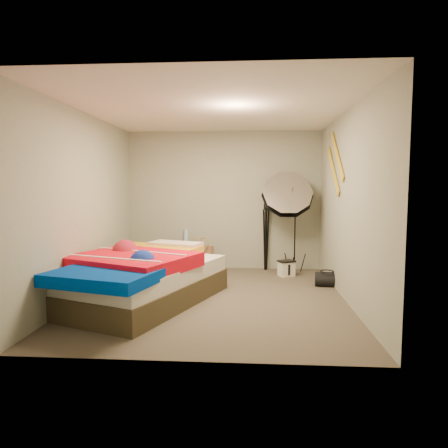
# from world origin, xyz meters

# --- Properties ---
(floor) EXTENTS (4.00, 4.00, 0.00)m
(floor) POSITION_xyz_m (0.00, 0.00, 0.00)
(floor) COLOR brown
(floor) RESTS_ON ground
(ceiling) EXTENTS (4.00, 4.00, 0.00)m
(ceiling) POSITION_xyz_m (0.00, 0.00, 2.50)
(ceiling) COLOR silver
(ceiling) RESTS_ON wall_back
(wall_back) EXTENTS (3.50, 0.00, 3.50)m
(wall_back) POSITION_xyz_m (0.00, 2.00, 1.25)
(wall_back) COLOR #99A090
(wall_back) RESTS_ON floor
(wall_front) EXTENTS (3.50, 0.00, 3.50)m
(wall_front) POSITION_xyz_m (0.00, -2.00, 1.25)
(wall_front) COLOR #99A090
(wall_front) RESTS_ON floor
(wall_left) EXTENTS (0.00, 4.00, 4.00)m
(wall_left) POSITION_xyz_m (-1.75, 0.00, 1.25)
(wall_left) COLOR #99A090
(wall_left) RESTS_ON floor
(wall_right) EXTENTS (0.00, 4.00, 4.00)m
(wall_right) POSITION_xyz_m (1.75, 0.00, 1.25)
(wall_right) COLOR #99A090
(wall_right) RESTS_ON floor
(tote_bag) EXTENTS (0.47, 0.35, 0.45)m
(tote_bag) POSITION_xyz_m (-0.41, 1.90, 0.22)
(tote_bag) COLOR tan
(tote_bag) RESTS_ON floor
(wrapping_roll) EXTENTS (0.10, 0.21, 0.72)m
(wrapping_roll) POSITION_xyz_m (-0.70, 1.90, 0.36)
(wrapping_roll) COLOR #558DE3
(wrapping_roll) RESTS_ON floor
(camera_case) EXTENTS (0.30, 0.26, 0.25)m
(camera_case) POSITION_xyz_m (1.10, 1.39, 0.12)
(camera_case) COLOR white
(camera_case) RESTS_ON floor
(duffel_bag) EXTENTS (0.37, 0.25, 0.21)m
(duffel_bag) POSITION_xyz_m (1.65, 0.73, 0.11)
(duffel_bag) COLOR black
(duffel_bag) RESTS_ON floor
(wall_stripe_upper) EXTENTS (0.02, 0.91, 0.78)m
(wall_stripe_upper) POSITION_xyz_m (1.73, 0.60, 1.95)
(wall_stripe_upper) COLOR gold
(wall_stripe_upper) RESTS_ON wall_right
(wall_stripe_lower) EXTENTS (0.02, 0.91, 0.78)m
(wall_stripe_lower) POSITION_xyz_m (1.73, 0.85, 1.75)
(wall_stripe_lower) COLOR gold
(wall_stripe_lower) RESTS_ON wall_right
(bed) EXTENTS (2.27, 2.78, 0.66)m
(bed) POSITION_xyz_m (-0.98, -0.23, 0.33)
(bed) COLOR #413724
(bed) RESTS_ON floor
(photo_umbrella) EXTENTS (1.08, 0.82, 1.86)m
(photo_umbrella) POSITION_xyz_m (1.12, 1.65, 1.34)
(photo_umbrella) COLOR black
(photo_umbrella) RESTS_ON floor
(camera_tripod) EXTENTS (0.09, 0.09, 1.21)m
(camera_tripod) POSITION_xyz_m (0.77, 1.88, 0.69)
(camera_tripod) COLOR black
(camera_tripod) RESTS_ON floor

